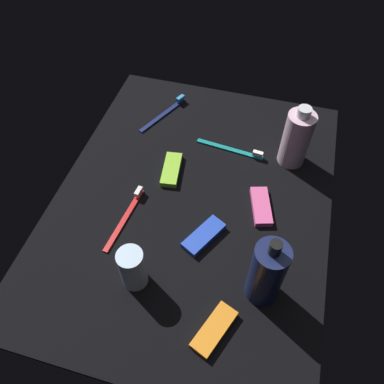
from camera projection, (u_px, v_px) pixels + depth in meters
ground_plane at (192, 201)px, 91.45cm from camera, size 84.00×64.00×1.20cm
lotion_bottle at (267, 273)px, 70.60cm from camera, size 6.52×6.52×18.82cm
bodywash_bottle at (296, 138)px, 92.76cm from camera, size 6.77×6.77×16.89cm
deodorant_stick at (133, 268)px, 74.45cm from camera, size 5.17×5.17×10.34cm
toothbrush_red at (127, 215)px, 87.64cm from camera, size 18.03×3.06×2.10cm
toothbrush_teal at (234, 149)px, 100.18cm from camera, size 3.19×18.02×2.10cm
toothbrush_navy at (166, 112)px, 109.16cm from camera, size 16.81×8.71×2.10cm
snack_bar_blue at (204, 236)px, 84.07cm from camera, size 11.06×8.43×1.50cm
snack_bar_lime at (171, 170)px, 95.75cm from camera, size 10.85×5.39×1.50cm
snack_bar_pink at (261, 206)px, 88.88cm from camera, size 11.11×6.80×1.50cm
snack_bar_orange at (214, 330)px, 71.67cm from camera, size 11.14×7.55×1.50cm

